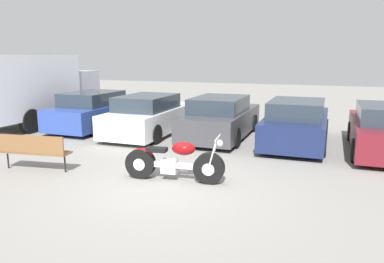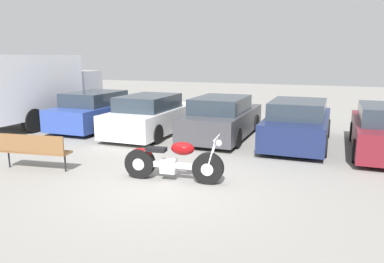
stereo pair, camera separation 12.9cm
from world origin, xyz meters
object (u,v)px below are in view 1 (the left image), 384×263
at_px(motorcycle, 173,162).
at_px(park_bench, 33,149).
at_px(parked_car_white, 150,116).
at_px(parked_car_dark_grey, 221,118).
at_px(parked_car_blue, 96,111).
at_px(parked_car_navy, 296,124).
at_px(delivery_truck, 31,87).

relative_size(motorcycle, park_bench, 1.26).
relative_size(parked_car_white, park_bench, 2.43).
xyz_separation_m(parked_car_dark_grey, park_bench, (-3.11, -5.19, -0.10)).
bearing_deg(parked_car_white, parked_car_dark_grey, 8.46).
height_order(parked_car_blue, parked_car_navy, same).
bearing_deg(parked_car_dark_grey, delivery_truck, -176.61).
height_order(parked_car_blue, park_bench, parked_car_blue).
bearing_deg(parked_car_navy, parked_car_white, -177.15).
bearing_deg(parked_car_navy, delivery_truck, -178.13).
height_order(parked_car_blue, delivery_truck, delivery_truck).
xyz_separation_m(parked_car_dark_grey, delivery_truck, (-7.52, -0.45, 0.86)).
xyz_separation_m(motorcycle, park_bench, (-3.37, -0.53, 0.12)).
height_order(motorcycle, parked_car_navy, parked_car_navy).
relative_size(parked_car_blue, park_bench, 2.43).
xyz_separation_m(parked_car_white, park_bench, (-0.65, -4.82, -0.10)).
distance_m(parked_car_dark_grey, park_bench, 6.05).
height_order(parked_car_navy, delivery_truck, delivery_truck).
relative_size(motorcycle, parked_car_blue, 0.52).
distance_m(motorcycle, parked_car_dark_grey, 4.67).
bearing_deg(parked_car_navy, parked_car_blue, 178.97).
xyz_separation_m(parked_car_blue, parked_car_dark_grey, (4.91, -0.01, 0.00)).
bearing_deg(parked_car_blue, parked_car_navy, -1.03).
height_order(parked_car_blue, parked_car_dark_grey, same).
distance_m(parked_car_white, park_bench, 4.87).
xyz_separation_m(parked_car_blue, park_bench, (1.81, -5.20, -0.10)).
bearing_deg(parked_car_dark_grey, park_bench, -120.93).
bearing_deg(parked_car_blue, parked_car_dark_grey, -0.15).
height_order(motorcycle, park_bench, motorcycle).
xyz_separation_m(motorcycle, parked_car_dark_grey, (-0.26, 4.66, 0.22)).
distance_m(parked_car_navy, park_bench, 7.53).
height_order(motorcycle, delivery_truck, delivery_truck).
height_order(parked_car_navy, park_bench, parked_car_navy).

